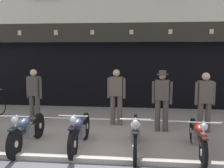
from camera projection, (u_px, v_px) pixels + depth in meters
shop_facade at (117, 61)px, 11.93m from camera, size 11.85×4.42×6.78m
motorcycle_left at (27, 130)px, 6.08m from camera, size 0.62×2.01×0.92m
motorcycle_center_left at (80, 130)px, 6.02m from camera, size 0.62×1.98×0.94m
motorcycle_center at (135, 133)px, 5.82m from camera, size 0.62×2.08×0.93m
motorcycle_center_right at (198, 136)px, 5.67m from camera, size 0.62×2.03×0.90m
salesman_left at (34, 93)px, 8.25m from camera, size 0.55×0.30×1.68m
shopkeeper_center at (116, 94)px, 7.91m from camera, size 0.56×0.27×1.70m
salesman_right at (162, 98)px, 7.26m from camera, size 0.56×0.33×1.72m
assistant_far_right at (205, 99)px, 7.16m from camera, size 0.56×0.27×1.67m
advert_board_near at (65, 68)px, 10.60m from camera, size 0.83×0.03×1.08m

